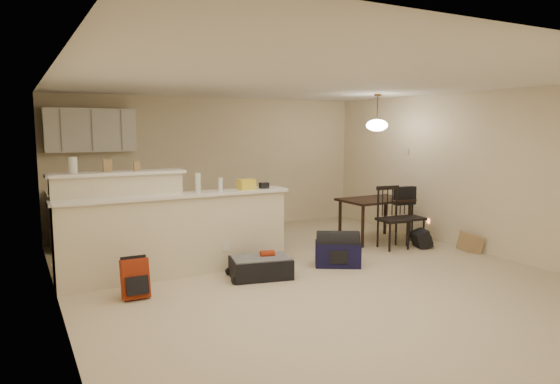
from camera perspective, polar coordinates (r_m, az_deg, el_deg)
room at (r=6.37m, az=3.80°, el=1.13°), size 7.00×7.02×2.50m
breakfast_bar at (r=6.67m, az=-13.84°, el=-4.37°), size 3.08×0.58×1.39m
upper_cabinets at (r=8.75m, az=-20.87°, el=6.63°), size 1.40×0.34×0.70m
kitchen_counter at (r=8.78m, az=-19.03°, el=-2.81°), size 1.80×0.60×0.90m
thermostat at (r=9.40m, az=14.24°, el=4.46°), size 0.02×0.12×0.12m
jar at (r=6.52m, az=-22.58°, el=2.85°), size 0.10×0.10×0.20m
cereal_box at (r=6.57m, az=-19.13°, el=2.86°), size 0.10×0.07×0.16m
small_box at (r=6.64m, az=-16.04°, el=2.85°), size 0.08×0.06×0.12m
bottle_a at (r=6.65m, az=-9.35°, el=1.06°), size 0.07×0.07×0.26m
bottle_b at (r=6.77m, az=-6.81°, el=0.87°), size 0.06×0.06×0.18m
bag_lump at (r=6.92m, az=-3.86°, el=0.88°), size 0.22×0.18×0.14m
pouch at (r=7.04m, az=-1.83°, el=0.76°), size 0.12×0.10×0.08m
dining_table at (r=8.72m, az=10.80°, el=-1.33°), size 1.18×0.79×0.73m
pendant_lamp at (r=8.62m, az=11.02°, el=7.56°), size 0.36×0.36×0.62m
dining_chair_near at (r=8.22m, az=12.83°, el=-2.91°), size 0.48×0.46×1.00m
dining_chair_far at (r=8.65m, az=14.65°, el=-2.70°), size 0.45×0.43×0.93m
suitcase at (r=6.57m, az=-2.22°, el=-8.64°), size 0.86×0.65×0.26m
red_backpack at (r=6.02m, az=-16.24°, el=-9.47°), size 0.31×0.20×0.45m
navy_duffel at (r=7.13m, az=6.62°, el=-7.05°), size 0.71×0.62×0.34m
black_daypack at (r=8.47m, az=15.82°, el=-5.20°), size 0.31×0.37×0.28m
cardboard_sheet at (r=8.35m, az=20.91°, el=-5.50°), size 0.17×0.37×0.30m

